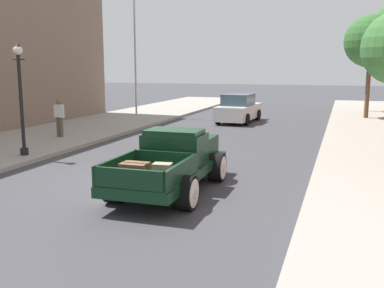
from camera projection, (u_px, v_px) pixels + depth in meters
ground_plane at (145, 180)px, 12.65m from camera, size 140.00×140.00×0.00m
hotrod_truck_dark_green at (174, 161)px, 11.68m from camera, size 2.25×4.97×1.58m
car_background_white at (239, 109)px, 25.78m from camera, size 2.05×4.39×1.65m
pedestrian_sidewalk_left at (59, 116)px, 19.43m from camera, size 0.53×0.22×1.65m
street_lamp_near at (20, 91)px, 15.16m from camera, size 0.50×0.32×3.85m
flagpole at (138, 25)px, 27.64m from camera, size 1.74×0.16×9.16m
street_tree_third at (371, 42)px, 26.09m from camera, size 3.07×3.07×6.07m
street_tree_farthest at (371, 46)px, 30.14m from camera, size 2.42×2.42×5.72m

